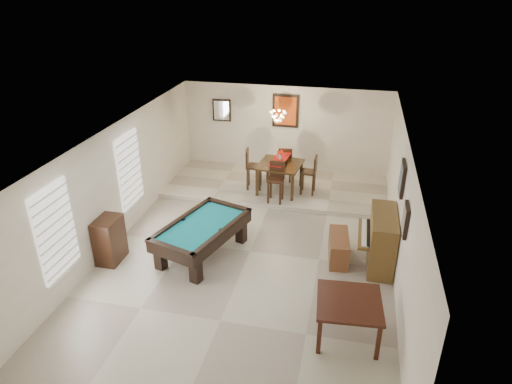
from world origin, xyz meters
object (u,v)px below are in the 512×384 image
at_px(upright_piano, 375,239).
at_px(apothecary_chest, 110,240).
at_px(square_table, 348,318).
at_px(pool_table, 202,240).
at_px(dining_chair_south, 276,183).
at_px(dining_chair_east, 308,175).
at_px(chandelier, 278,113).
at_px(dining_table, 280,175).
at_px(dining_chair_west, 254,169).
at_px(flower_vase, 280,155).
at_px(piano_bench, 339,248).
at_px(dining_chair_north, 285,164).

distance_m(upright_piano, apothecary_chest, 5.47).
relative_size(square_table, upright_piano, 0.76).
bearing_deg(pool_table, dining_chair_south, 84.00).
relative_size(pool_table, apothecary_chest, 2.19).
bearing_deg(dining_chair_east, dining_chair_south, -46.56).
relative_size(square_table, chandelier, 1.73).
xyz_separation_m(dining_chair_south, dining_chair_east, (0.75, 0.68, -0.00)).
relative_size(pool_table, dining_table, 1.94).
height_order(dining_table, dining_chair_west, dining_chair_west).
bearing_deg(flower_vase, dining_chair_south, -88.98).
xyz_separation_m(square_table, piano_bench, (-0.27, 2.25, -0.08)).
bearing_deg(dining_table, square_table, -68.09).
distance_m(pool_table, dining_chair_north, 4.09).
relative_size(pool_table, chandelier, 3.56).
xyz_separation_m(dining_table, dining_chair_south, (0.01, -0.66, 0.07)).
xyz_separation_m(piano_bench, dining_chair_east, (-0.99, 2.80, 0.37)).
distance_m(piano_bench, dining_chair_west, 3.73).
height_order(upright_piano, dining_chair_north, upright_piano).
distance_m(apothecary_chest, dining_table, 4.82).
bearing_deg(dining_table, apothecary_chest, -126.96).
height_order(dining_chair_north, chandelier, chandelier).
xyz_separation_m(square_table, dining_chair_south, (-2.01, 4.37, 0.29)).
bearing_deg(dining_chair_south, dining_chair_north, 90.23).
xyz_separation_m(dining_table, flower_vase, (0.00, 0.00, 0.59)).
relative_size(pool_table, dining_chair_east, 2.04).
bearing_deg(apothecary_chest, pool_table, 19.10).
bearing_deg(piano_bench, dining_chair_north, 116.31).
bearing_deg(dining_chair_north, flower_vase, 79.70).
bearing_deg(chandelier, flower_vase, -66.07).
height_order(upright_piano, dining_chair_east, dining_chair_east).
xyz_separation_m(pool_table, dining_chair_east, (1.85, 3.25, 0.29)).
xyz_separation_m(upright_piano, dining_chair_north, (-2.43, 3.46, 0.05)).
distance_m(flower_vase, dining_chair_west, 0.86).
height_order(pool_table, dining_chair_east, dining_chair_east).
height_order(dining_table, chandelier, chandelier).
relative_size(square_table, flower_vase, 3.94).
relative_size(apothecary_chest, dining_chair_north, 0.96).
xyz_separation_m(piano_bench, dining_chair_north, (-1.72, 3.47, 0.35)).
bearing_deg(dining_chair_north, piano_bench, 108.57).
bearing_deg(dining_chair_west, flower_vase, -99.23).
bearing_deg(apothecary_chest, piano_bench, 13.06).
height_order(dining_chair_south, dining_chair_east, dining_chair_south).
bearing_deg(flower_vase, dining_chair_east, 1.98).
bearing_deg(piano_bench, dining_chair_south, 129.40).
xyz_separation_m(upright_piano, dining_chair_south, (-2.45, 2.10, 0.07)).
height_order(dining_table, dining_chair_south, dining_chair_south).
relative_size(apothecary_chest, dining_chair_east, 0.93).
bearing_deg(upright_piano, apothecary_chest, -168.52).
bearing_deg(pool_table, square_table, -12.78).
height_order(piano_bench, chandelier, chandelier).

